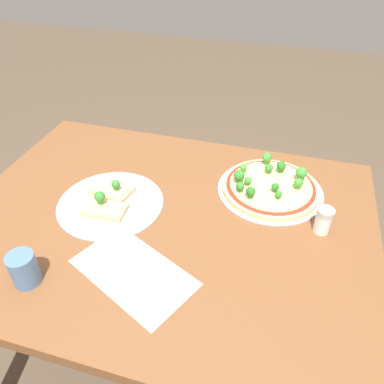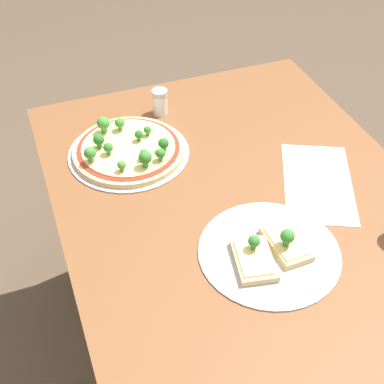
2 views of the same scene
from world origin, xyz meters
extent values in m
plane|color=brown|center=(0.00, 0.00, 0.00)|extent=(8.00, 8.00, 0.00)
cube|color=brown|center=(0.00, 0.00, 0.69)|extent=(1.17, 0.88, 0.04)
cylinder|color=brown|center=(-0.53, 0.38, 0.34)|extent=(0.06, 0.06, 0.67)
cylinder|color=brown|center=(0.53, 0.38, 0.34)|extent=(0.06, 0.06, 0.67)
cylinder|color=#A3A3A8|center=(0.27, 0.21, 0.71)|extent=(0.32, 0.32, 0.00)
cylinder|color=#E5C17F|center=(0.27, 0.21, 0.72)|extent=(0.30, 0.30, 0.01)
cylinder|color=#A82D1E|center=(0.27, 0.21, 0.73)|extent=(0.27, 0.27, 0.00)
cylinder|color=#EFD684|center=(0.27, 0.21, 0.73)|extent=(0.25, 0.25, 0.00)
sphere|color=#337A2D|center=(0.26, 0.27, 0.76)|extent=(0.03, 0.03, 0.03)
cylinder|color=#3F8136|center=(0.26, 0.27, 0.74)|extent=(0.01, 0.01, 0.01)
sphere|color=#3D8933|center=(0.21, 0.19, 0.75)|extent=(0.02, 0.02, 0.02)
cylinder|color=#488E3A|center=(0.21, 0.19, 0.74)|extent=(0.01, 0.01, 0.01)
sphere|color=#286B23|center=(0.22, 0.13, 0.76)|extent=(0.03, 0.03, 0.03)
cylinder|color=#37742D|center=(0.22, 0.13, 0.74)|extent=(0.01, 0.01, 0.01)
sphere|color=#3D8933|center=(0.25, 0.32, 0.76)|extent=(0.03, 0.03, 0.03)
cylinder|color=#488E3A|center=(0.25, 0.32, 0.74)|extent=(0.01, 0.01, 0.01)
sphere|color=#286B23|center=(0.29, 0.18, 0.76)|extent=(0.02, 0.02, 0.02)
cylinder|color=#37742D|center=(0.29, 0.18, 0.74)|extent=(0.01, 0.01, 0.01)
sphere|color=#3D8933|center=(0.36, 0.26, 0.77)|extent=(0.03, 0.03, 0.03)
cylinder|color=#488E3A|center=(0.36, 0.26, 0.74)|extent=(0.02, 0.02, 0.02)
sphere|color=#286B23|center=(0.30, 0.28, 0.76)|extent=(0.03, 0.03, 0.03)
cylinder|color=#37742D|center=(0.30, 0.28, 0.74)|extent=(0.01, 0.01, 0.01)
sphere|color=#337A2D|center=(0.19, 0.15, 0.76)|extent=(0.03, 0.03, 0.03)
cylinder|color=#3F8136|center=(0.19, 0.15, 0.74)|extent=(0.01, 0.01, 0.01)
sphere|color=#3D8933|center=(0.35, 0.21, 0.76)|extent=(0.03, 0.03, 0.03)
cylinder|color=#488E3A|center=(0.35, 0.21, 0.74)|extent=(0.01, 0.01, 0.01)
sphere|color=#337A2D|center=(0.18, 0.19, 0.76)|extent=(0.03, 0.03, 0.03)
cylinder|color=#3F8136|center=(0.18, 0.19, 0.74)|extent=(0.02, 0.02, 0.02)
sphere|color=#479338|center=(0.18, 0.25, 0.75)|extent=(0.02, 0.02, 0.02)
cylinder|color=#51973E|center=(0.18, 0.25, 0.74)|extent=(0.01, 0.01, 0.01)
sphere|color=#337A2D|center=(0.30, 0.15, 0.75)|extent=(0.02, 0.02, 0.02)
cylinder|color=#3F8136|center=(0.30, 0.15, 0.74)|extent=(0.01, 0.01, 0.01)
cylinder|color=#A3A3A8|center=(-0.17, 0.02, 0.71)|extent=(0.31, 0.31, 0.00)
cube|color=#E5C17F|center=(-0.17, -0.02, 0.72)|extent=(0.13, 0.08, 0.02)
cube|color=#EFD684|center=(-0.17, -0.02, 0.73)|extent=(0.11, 0.06, 0.00)
sphere|color=#337A2D|center=(-0.18, -0.02, 0.76)|extent=(0.03, 0.03, 0.03)
cylinder|color=#3F8136|center=(-0.18, -0.02, 0.74)|extent=(0.01, 0.01, 0.01)
cube|color=#E5C17F|center=(-0.19, 0.06, 0.72)|extent=(0.13, 0.10, 0.02)
cube|color=#EFD684|center=(-0.19, 0.06, 0.73)|extent=(0.11, 0.09, 0.00)
sphere|color=#337A2D|center=(-0.17, 0.06, 0.76)|extent=(0.03, 0.03, 0.03)
cylinder|color=#3F8136|center=(-0.17, 0.06, 0.74)|extent=(0.01, 0.01, 0.01)
cylinder|color=#4C7099|center=(-0.24, -0.29, 0.75)|extent=(0.06, 0.06, 0.08)
cylinder|color=silver|center=(0.43, 0.07, 0.74)|extent=(0.04, 0.04, 0.06)
cylinder|color=#B2B2B7|center=(0.43, 0.07, 0.78)|extent=(0.05, 0.05, 0.02)
cube|color=silver|center=(-0.01, -0.20, 0.71)|extent=(0.34, 0.28, 0.00)
camera|label=1|loc=(0.29, -0.73, 1.43)|focal=35.00mm
camera|label=2|loc=(-0.84, 0.45, 1.60)|focal=50.00mm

